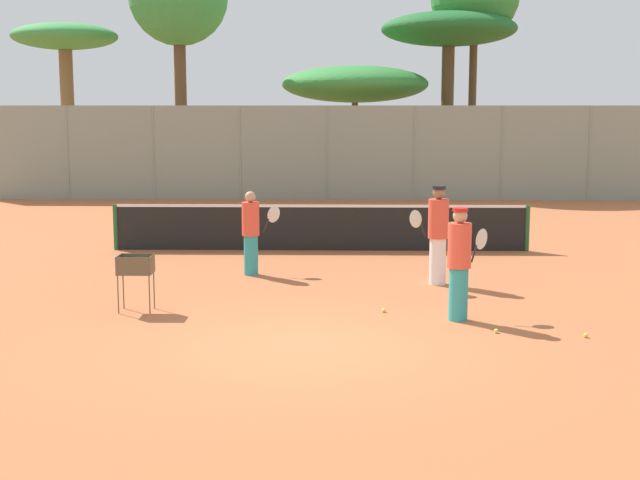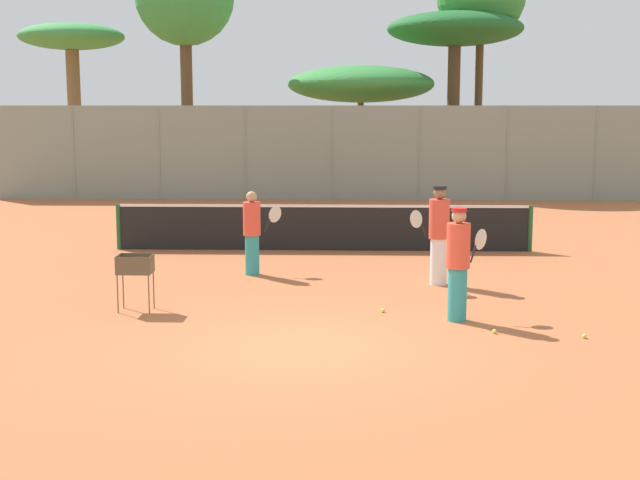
% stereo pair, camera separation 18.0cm
% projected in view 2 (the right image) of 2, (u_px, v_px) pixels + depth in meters
% --- Properties ---
extents(ground_plane, '(80.00, 80.00, 0.00)m').
position_uv_depth(ground_plane, '(305.00, 347.00, 12.42)').
color(ground_plane, '#B26038').
extents(tennis_net, '(9.67, 0.10, 1.07)m').
position_uv_depth(tennis_net, '(323.00, 227.00, 20.64)').
color(tennis_net, '#26592D').
rests_on(tennis_net, ground_plane).
extents(back_fence, '(24.75, 0.08, 3.34)m').
position_uv_depth(back_fence, '(332.00, 153.00, 31.52)').
color(back_fence, gray).
rests_on(back_fence, ground_plane).
extents(tree_0, '(4.14, 4.14, 6.56)m').
position_uv_depth(tree_0, '(72.00, 43.00, 35.21)').
color(tree_0, brown).
rests_on(tree_0, ground_plane).
extents(tree_3, '(5.65, 5.65, 4.86)m').
position_uv_depth(tree_3, '(361.00, 84.00, 34.26)').
color(tree_3, brown).
rests_on(tree_3, ground_plane).
extents(tree_4, '(5.20, 5.20, 6.89)m').
position_uv_depth(tree_4, '(455.00, 32.00, 34.06)').
color(tree_4, brown).
rests_on(tree_4, ground_plane).
extents(player_white_outfit, '(0.78, 0.60, 1.67)m').
position_uv_depth(player_white_outfit, '(252.00, 232.00, 17.64)').
color(player_white_outfit, teal).
rests_on(player_white_outfit, ground_plane).
extents(player_red_cap, '(0.74, 0.70, 1.78)m').
position_uv_depth(player_red_cap, '(458.00, 263.00, 13.83)').
color(player_red_cap, teal).
rests_on(player_red_cap, ground_plane).
extents(player_yellow_shirt, '(0.82, 0.65, 1.86)m').
position_uv_depth(player_yellow_shirt, '(439.00, 234.00, 16.63)').
color(player_yellow_shirt, white).
rests_on(player_yellow_shirt, ground_plane).
extents(ball_cart, '(0.56, 0.41, 0.93)m').
position_uv_depth(ball_cart, '(135.00, 269.00, 14.54)').
color(ball_cart, brown).
rests_on(ball_cart, ground_plane).
extents(tennis_ball_0, '(0.07, 0.07, 0.07)m').
position_uv_depth(tennis_ball_0, '(495.00, 331.00, 13.15)').
color(tennis_ball_0, '#D1E54C').
rests_on(tennis_ball_0, ground_plane).
extents(tennis_ball_1, '(0.07, 0.07, 0.07)m').
position_uv_depth(tennis_ball_1, '(383.00, 310.00, 14.50)').
color(tennis_ball_1, '#D1E54C').
rests_on(tennis_ball_1, ground_plane).
extents(tennis_ball_2, '(0.07, 0.07, 0.07)m').
position_uv_depth(tennis_ball_2, '(249.00, 262.00, 18.98)').
color(tennis_ball_2, '#D1E54C').
rests_on(tennis_ball_2, ground_plane).
extents(tennis_ball_3, '(0.07, 0.07, 0.07)m').
position_uv_depth(tennis_ball_3, '(584.00, 336.00, 12.88)').
color(tennis_ball_3, '#D1E54C').
rests_on(tennis_ball_3, ground_plane).
extents(parked_car, '(4.20, 1.70, 1.60)m').
position_uv_depth(parked_car, '(500.00, 177.00, 33.62)').
color(parked_car, '#B2B7BC').
rests_on(parked_car, ground_plane).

